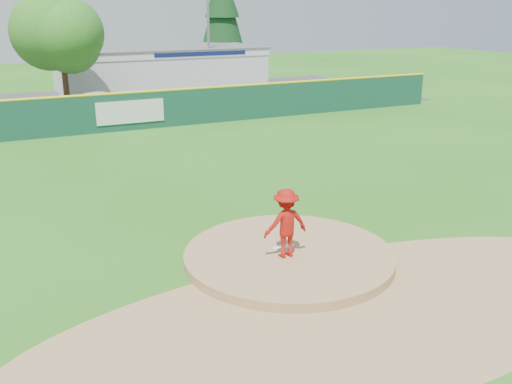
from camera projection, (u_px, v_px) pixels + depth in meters
name	position (u px, v px, depth m)	size (l,w,h in m)	color
ground	(289.00, 260.00, 14.97)	(120.00, 120.00, 0.00)	#286B19
pitchers_mound	(289.00, 260.00, 14.97)	(5.50, 5.50, 0.50)	#9E774C
pitching_rubber	(284.00, 247.00, 15.15)	(0.60, 0.15, 0.04)	white
infield_dirt_arc	(355.00, 313.00, 12.40)	(15.40, 15.40, 0.01)	#9E774C
parking_lot	(95.00, 105.00, 38.11)	(44.00, 16.00, 0.02)	#38383A
pitcher	(286.00, 223.00, 14.37)	(1.16, 0.67, 1.80)	#A4130E
van	(103.00, 102.00, 34.85)	(2.26, 4.90, 1.36)	white
pool_building_grp	(159.00, 69.00, 44.33)	(15.20, 8.20, 3.31)	silver
fence_banners	(41.00, 119.00, 28.28)	(12.58, 0.04, 1.20)	#580C16
outfield_fence	(125.00, 110.00, 30.06)	(40.00, 0.14, 2.07)	#133F30
deciduous_tree	(61.00, 37.00, 34.15)	(5.60, 5.60, 7.36)	#382314
conifer_tree	(222.00, 15.00, 49.42)	(4.40, 4.40, 9.50)	#382314
light_pole_right	(208.00, 17.00, 41.78)	(1.75, 0.25, 10.00)	gray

